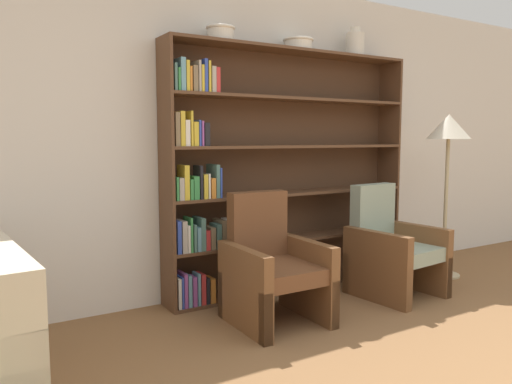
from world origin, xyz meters
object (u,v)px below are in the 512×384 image
Objects in this scene: bookshelf at (272,174)px; vase_tall at (355,44)px; armchair_cushioned at (391,249)px; armchair_leather at (272,268)px; floor_lamp at (448,136)px; bowl_copper at (220,33)px; bowl_brass at (298,44)px.

vase_tall reaches higher than bookshelf.
bookshelf reaches higher than armchair_cushioned.
floor_lamp reaches higher than armchair_leather.
bowl_copper is 0.87× the size of vase_tall.
bowl_brass reaches higher than armchair_leather.
armchair_cushioned is at bearing -47.65° from bowl_brass.
armchair_leather is at bearing -122.57° from bookshelf.
bowl_copper is at bearing -177.31° from bookshelf.
bowl_copper is at bearing 180.00° from bowl_brass.
floor_lamp is (1.46, -0.49, -0.81)m from bowl_brass.
armchair_leather is 2.36m from floor_lamp.
armchair_leather is at bearing -5.67° from armchair_cushioned.
bowl_copper is 1.45m from vase_tall.
bowl_brass is at bearing -136.41° from armchair_leather.
bowl_copper is 2.35m from armchair_cushioned.
vase_tall reaches higher than armchair_cushioned.
armchair_leather is at bearing -155.07° from vase_tall.
bowl_copper is 0.25× the size of armchair_leather.
floor_lamp is (0.89, 0.14, 0.99)m from armchair_cushioned.
bookshelf is at bearing 174.74° from bowl_brass.
bowl_copper reaches higher than bookshelf.
vase_tall is 0.29× the size of armchair_cushioned.
armchair_leather is at bearing -137.21° from bowl_brass.
bowl_brass reaches higher than floor_lamp.
floor_lamp is at bearing -18.64° from bowl_brass.
armchair_cushioned is (-0.10, -0.63, -1.87)m from vase_tall.
vase_tall is (0.94, -0.02, 1.22)m from bookshelf.
bookshelf is 8.93× the size of bowl_brass.
armchair_cushioned is 1.34m from floor_lamp.
vase_tall is 0.29× the size of armchair_leather.
armchair_leather is at bearing -176.34° from floor_lamp.
bowl_copper is at bearing 167.58° from floor_lamp.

